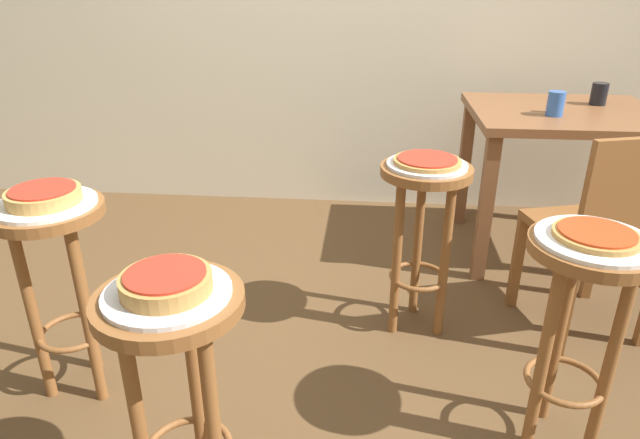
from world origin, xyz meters
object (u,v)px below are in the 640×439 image
(serving_plate_foreground, at_px, (167,293))
(pizza_middle, at_px, (597,235))
(pizza_leftside, at_px, (44,195))
(condiment_shaker, at_px, (556,103))
(dining_table, at_px, (562,135))
(wooden_chair, at_px, (604,229))
(stool_foreground, at_px, (177,366))
(stool_leftside, at_px, (58,262))
(serving_plate_middle, at_px, (595,240))
(pizza_foreground, at_px, (166,282))
(stool_middle, at_px, (581,305))
(pizza_rear, at_px, (427,161))
(serving_plate_rear, at_px, (427,165))
(cup_near_edge, at_px, (556,104))
(cup_far_edge, at_px, (599,94))
(stool_rear, at_px, (423,215))
(serving_plate_leftside, at_px, (46,204))

(serving_plate_foreground, height_order, pizza_middle, pizza_middle)
(pizza_leftside, xyz_separation_m, condiment_shaker, (1.83, 1.17, 0.06))
(dining_table, height_order, wooden_chair, wooden_chair)
(stool_foreground, relative_size, stool_leftside, 1.00)
(serving_plate_middle, bearing_deg, condiment_shaker, 79.14)
(pizza_foreground, distance_m, wooden_chair, 1.65)
(stool_middle, relative_size, pizza_rear, 2.81)
(serving_plate_middle, relative_size, serving_plate_rear, 1.05)
(serving_plate_rear, bearing_deg, wooden_chair, 0.60)
(pizza_rear, bearing_deg, cup_near_edge, 45.37)
(stool_leftside, distance_m, dining_table, 2.27)
(serving_plate_rear, relative_size, cup_far_edge, 2.81)
(stool_rear, bearing_deg, cup_far_edge, 44.47)
(stool_leftside, height_order, cup_far_edge, cup_far_edge)
(pizza_middle, bearing_deg, cup_near_edge, 79.49)
(stool_middle, distance_m, serving_plate_middle, 0.20)
(wooden_chair, bearing_deg, stool_foreground, -144.05)
(cup_far_edge, bearing_deg, wooden_chair, -104.23)
(stool_middle, height_order, serving_plate_leftside, serving_plate_leftside)
(serving_plate_leftside, height_order, pizza_rear, pizza_rear)
(stool_rear, xyz_separation_m, cup_far_edge, (0.90, 0.88, 0.30))
(serving_plate_rear, distance_m, dining_table, 1.04)
(stool_foreground, bearing_deg, pizza_foreground, -90.00)
(serving_plate_middle, relative_size, pizza_rear, 1.25)
(serving_plate_middle, height_order, serving_plate_rear, same)
(serving_plate_foreground, bearing_deg, serving_plate_leftside, 139.55)
(pizza_foreground, xyz_separation_m, pizza_middle, (1.04, 0.36, -0.01))
(stool_middle, relative_size, pizza_leftside, 3.18)
(stool_rear, distance_m, condiment_shaker, 0.98)
(cup_near_edge, bearing_deg, dining_table, 52.67)
(stool_middle, bearing_deg, pizza_rear, 123.69)
(stool_foreground, xyz_separation_m, pizza_leftside, (-0.55, 0.46, 0.23))
(pizza_leftside, xyz_separation_m, stool_rear, (1.19, 0.49, -0.23))
(serving_plate_middle, distance_m, stool_rear, 0.74)
(serving_plate_rear, bearing_deg, serving_plate_middle, -56.31)
(serving_plate_middle, bearing_deg, serving_plate_foreground, -160.81)
(pizza_leftside, height_order, wooden_chair, wooden_chair)
(stool_rear, relative_size, pizza_rear, 2.81)
(serving_plate_middle, relative_size, dining_table, 0.35)
(serving_plate_foreground, height_order, stool_leftside, serving_plate_foreground)
(condiment_shaker, bearing_deg, cup_near_edge, -107.41)
(stool_rear, distance_m, pizza_rear, 0.22)
(stool_rear, height_order, wooden_chair, wooden_chair)
(serving_plate_rear, bearing_deg, serving_plate_foreground, -124.19)
(condiment_shaker, bearing_deg, stool_foreground, -128.06)
(pizza_middle, distance_m, serving_plate_rear, 0.71)
(condiment_shaker, bearing_deg, cup_far_edge, 36.53)
(pizza_middle, xyz_separation_m, dining_table, (0.32, 1.34, -0.09))
(stool_middle, distance_m, cup_far_edge, 1.58)
(pizza_foreground, relative_size, cup_near_edge, 1.85)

